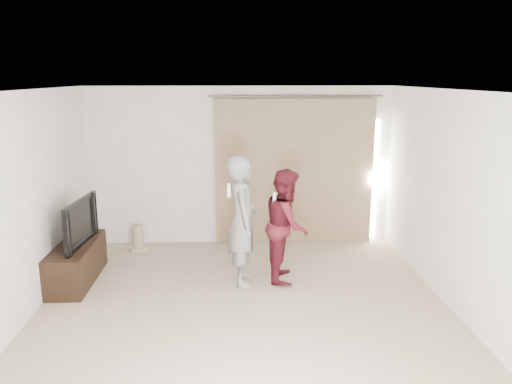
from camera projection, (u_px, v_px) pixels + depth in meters
floor at (245, 317)px, 5.84m from camera, size 5.50×5.50×0.00m
wall_back at (240, 166)px, 8.22m from camera, size 5.00×0.04×2.60m
wall_left at (15, 213)px, 5.43m from camera, size 0.04×5.50×2.60m
ceiling at (243, 91)px, 5.25m from camera, size 5.00×5.50×0.01m
curtain at (295, 172)px, 8.22m from camera, size 2.80×0.11×2.46m
tv_console at (77, 263)px, 6.81m from camera, size 0.48×1.38×0.53m
tv at (73, 222)px, 6.67m from camera, size 0.23×1.09×0.62m
scratching_post at (138, 240)px, 8.06m from camera, size 0.31×0.31×0.42m
person_man at (243, 221)px, 6.63m from camera, size 0.44×0.65×1.74m
person_woman at (287, 225)px, 6.79m from camera, size 0.68×0.82×1.54m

